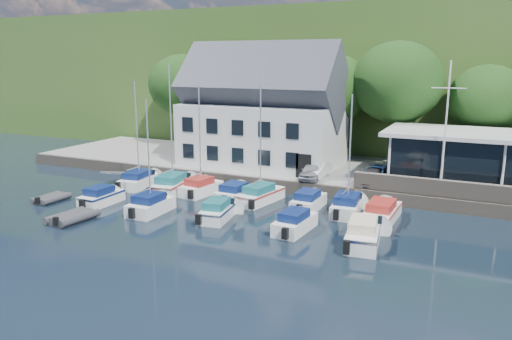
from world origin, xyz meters
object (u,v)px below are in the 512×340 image
(car_silver, at_px, (312,171))
(car_white, at_px, (317,170))
(boat_r1_3, at_px, (235,191))
(boat_r1_5, at_px, (309,199))
(dinghy_1, at_px, (72,216))
(boat_r2_1, at_px, (148,151))
(boat_r2_0, at_px, (101,195))
(boat_r2_4, at_px, (364,231))
(flagpole, at_px, (445,129))
(car_dgrey, at_px, (372,176))
(boat_r2_2, at_px, (218,209))
(harbor_building, at_px, (262,117))
(boat_r1_7, at_px, (382,210))
(dinghy_0, at_px, (51,197))
(boat_r1_1, at_px, (171,135))
(boat_r1_6, at_px, (350,150))
(boat_r1_0, at_px, (137,137))
(boat_r2_3, at_px, (295,220))
(club_pavilion, at_px, (474,159))
(boat_r1_2, at_px, (200,140))
(car_blue, at_px, (376,174))
(boat_r1_4, at_px, (260,145))

(car_silver, height_order, car_white, car_silver)
(boat_r1_3, bearing_deg, boat_r1_5, 6.02)
(car_white, distance_m, dinghy_1, 19.12)
(boat_r1_5, xyz_separation_m, boat_r2_1, (-9.58, -5.66, 3.71))
(boat_r2_0, distance_m, boat_r2_1, 5.91)
(boat_r2_4, bearing_deg, flagpole, 63.19)
(car_dgrey, height_order, boat_r2_2, car_dgrey)
(harbor_building, distance_m, boat_r2_1, 14.58)
(boat_r1_7, height_order, dinghy_1, boat_r1_7)
(harbor_building, bearing_deg, dinghy_0, -124.66)
(harbor_building, xyz_separation_m, boat_r1_1, (-3.77, -9.06, -0.73))
(harbor_building, xyz_separation_m, boat_r1_6, (10.50, -8.82, -0.87))
(car_white, relative_size, boat_r1_0, 0.44)
(boat_r2_1, distance_m, boat_r2_3, 11.08)
(boat_r1_0, relative_size, boat_r1_7, 1.31)
(boat_r2_0, distance_m, boat_r2_4, 19.40)
(boat_r1_3, xyz_separation_m, boat_r2_1, (-3.80, -5.37, 3.71))
(club_pavilion, bearing_deg, boat_r1_7, -120.06)
(boat_r1_6, xyz_separation_m, boat_r2_2, (-7.56, -4.75, -3.79))
(dinghy_0, bearing_deg, boat_r1_7, 15.84)
(boat_r2_1, xyz_separation_m, boat_r2_2, (4.90, 0.84, -3.70))
(boat_r1_0, bearing_deg, boat_r2_3, -24.31)
(boat_r1_7, xyz_separation_m, boat_r2_4, (-0.09, -4.76, 0.09))
(boat_r1_0, height_order, boat_r1_2, boat_r1_2)
(car_blue, xyz_separation_m, dinghy_1, (-16.68, -15.28, -1.32))
(harbor_building, height_order, boat_r2_1, harbor_building)
(boat_r2_0, relative_size, boat_r2_4, 0.78)
(harbor_building, xyz_separation_m, boat_r2_1, (-1.95, -14.42, -0.96))
(car_silver, distance_m, car_white, 0.63)
(car_dgrey, height_order, car_blue, car_blue)
(boat_r1_6, distance_m, boat_r2_2, 9.70)
(car_silver, height_order, boat_r1_4, boat_r1_4)
(car_blue, height_order, boat_r2_0, car_blue)
(car_blue, relative_size, boat_r1_1, 0.44)
(boat_r1_2, bearing_deg, boat_r1_5, 8.30)
(boat_r1_0, height_order, boat_r1_7, boat_r1_0)
(car_white, bearing_deg, boat_r2_3, -76.30)
(boat_r1_4, bearing_deg, club_pavilion, 40.19)
(boat_r1_6, bearing_deg, boat_r2_4, -70.54)
(flagpole, bearing_deg, boat_r2_3, -129.79)
(boat_r1_2, xyz_separation_m, boat_r2_3, (9.81, -4.93, -3.64))
(boat_r1_1, relative_size, dinghy_0, 3.38)
(dinghy_1, bearing_deg, boat_r1_0, 106.87)
(boat_r1_6, distance_m, boat_r2_4, 6.80)
(boat_r1_6, xyz_separation_m, boat_r2_3, (-2.03, -4.86, -3.78))
(boat_r1_7, height_order, dinghy_0, boat_r1_7)
(car_dgrey, distance_m, boat_r1_0, 19.24)
(car_dgrey, relative_size, dinghy_0, 1.42)
(boat_r1_2, bearing_deg, car_silver, 41.31)
(car_dgrey, distance_m, boat_r2_2, 12.92)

